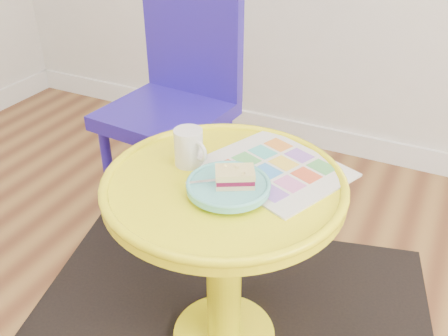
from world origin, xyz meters
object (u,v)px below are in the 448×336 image
at_px(newspaper, 275,168).
at_px(mug, 189,146).
at_px(plate, 228,186).
at_px(chair, 177,93).
at_px(side_table, 224,233).

height_order(newspaper, mug, mug).
bearing_deg(newspaper, plate, -88.91).
bearing_deg(plate, newspaper, 68.33).
bearing_deg(chair, newspaper, -32.28).
bearing_deg(plate, chair, 130.68).
bearing_deg(newspaper, mug, -137.77).
relative_size(newspaper, plate, 1.67).
bearing_deg(mug, chair, 145.01).
bearing_deg(newspaper, chair, 165.77).
xyz_separation_m(chair, plate, (0.50, -0.58, 0.07)).
bearing_deg(newspaper, side_table, -107.43).
distance_m(chair, newspaper, 0.70).
relative_size(chair, plate, 4.60).
height_order(chair, newspaper, chair).
height_order(side_table, plate, plate).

